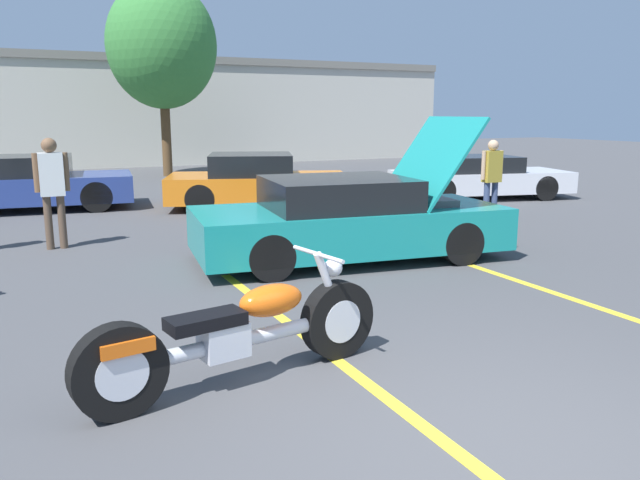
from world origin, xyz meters
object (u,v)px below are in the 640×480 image
at_px(motorcycle, 240,334).
at_px(spectator_midground, 52,183).
at_px(parked_car_mid_left_row, 34,184).
at_px(spectator_far_lot, 492,173).
at_px(parked_car_right_row, 479,178).
at_px(tree_background, 162,46).
at_px(show_car_hood_open, 350,220).
at_px(parked_car_mid_right_row, 257,182).

height_order(motorcycle, spectator_midground, spectator_midground).
bearing_deg(spectator_midground, parked_car_mid_left_row, 92.14).
bearing_deg(spectator_far_lot, parked_car_right_row, 53.81).
height_order(tree_background, parked_car_right_row, tree_background).
relative_size(parked_car_mid_left_row, spectator_midground, 2.44).
height_order(parked_car_mid_left_row, spectator_midground, spectator_midground).
relative_size(show_car_hood_open, parked_car_mid_right_row, 1.05).
bearing_deg(show_car_hood_open, spectator_midground, 152.68).
bearing_deg(parked_car_mid_right_row, parked_car_mid_left_row, 178.85).
height_order(show_car_hood_open, spectator_far_lot, show_car_hood_open).
height_order(parked_car_mid_right_row, parked_car_right_row, parked_car_mid_right_row).
xyz_separation_m(parked_car_mid_right_row, spectator_far_lot, (3.57, -3.80, 0.38)).
xyz_separation_m(show_car_hood_open, parked_car_mid_left_row, (-4.04, 7.31, -0.01)).
distance_m(parked_car_mid_right_row, spectator_far_lot, 5.22).
distance_m(tree_background, spectator_far_lot, 13.05).
distance_m(parked_car_right_row, spectator_midground, 10.27).
bearing_deg(motorcycle, show_car_hood_open, 40.43).
height_order(spectator_midground, spectator_far_lot, spectator_midground).
xyz_separation_m(show_car_hood_open, spectator_midground, (-3.87, 2.67, 0.45)).
height_order(tree_background, parked_car_mid_right_row, tree_background).
height_order(tree_background, spectator_far_lot, tree_background).
relative_size(motorcycle, parked_car_mid_right_row, 0.58).
relative_size(motorcycle, spectator_midground, 1.49).
height_order(tree_background, parked_car_mid_left_row, tree_background).
xyz_separation_m(motorcycle, parked_car_mid_left_row, (-1.18, 10.76, 0.17)).
xyz_separation_m(tree_background, spectator_far_lot, (3.81, -12.02, -3.37)).
distance_m(show_car_hood_open, parked_car_mid_left_row, 8.35).
distance_m(spectator_midground, spectator_far_lot, 8.06).
height_order(show_car_hood_open, spectator_midground, show_car_hood_open).
height_order(tree_background, show_car_hood_open, tree_background).
distance_m(parked_car_mid_left_row, spectator_far_lot, 9.91).
bearing_deg(parked_car_mid_right_row, motorcycle, -90.83).
distance_m(motorcycle, show_car_hood_open, 4.49).
distance_m(parked_car_mid_right_row, parked_car_right_row, 5.73).
bearing_deg(spectator_midground, parked_car_mid_right_row, 32.74).
relative_size(tree_background, parked_car_mid_left_row, 1.50).
relative_size(tree_background, parked_car_right_row, 1.38).
distance_m(parked_car_mid_left_row, spectator_midground, 4.66).
relative_size(parked_car_right_row, spectator_far_lot, 2.89).
bearing_deg(tree_background, spectator_midground, -110.70).
distance_m(show_car_hood_open, spectator_far_lot, 4.49).
distance_m(tree_background, parked_car_mid_left_row, 8.63).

